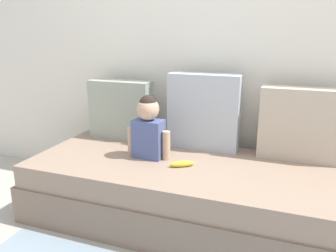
# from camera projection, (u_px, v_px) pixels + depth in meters

# --- Properties ---
(ground_plane) EXTENTS (12.00, 12.00, 0.00)m
(ground_plane) POSITION_uv_depth(u_px,v_px,m) (188.00, 219.00, 2.38)
(ground_plane) COLOR #B2ADA3
(back_wall) EXTENTS (5.45, 0.10, 2.21)m
(back_wall) POSITION_uv_depth(u_px,v_px,m) (213.00, 55.00, 2.61)
(back_wall) COLOR silver
(back_wall) RESTS_ON ground
(couch) EXTENTS (2.25, 0.91, 0.42)m
(couch) POSITION_uv_depth(u_px,v_px,m) (189.00, 193.00, 2.32)
(couch) COLOR #826C5B
(couch) RESTS_ON ground
(throw_pillow_left) EXTENTS (0.52, 0.16, 0.48)m
(throw_pillow_left) POSITION_uv_depth(u_px,v_px,m) (121.00, 110.00, 2.75)
(throw_pillow_left) COLOR #99A393
(throw_pillow_left) RESTS_ON couch
(throw_pillow_center) EXTENTS (0.53, 0.16, 0.56)m
(throw_pillow_center) POSITION_uv_depth(u_px,v_px,m) (204.00, 112.00, 2.51)
(throw_pillow_center) COLOR #B2BCC6
(throw_pillow_center) RESTS_ON couch
(throw_pillow_right) EXTENTS (0.58, 0.16, 0.50)m
(throw_pillow_right) POSITION_uv_depth(u_px,v_px,m) (303.00, 125.00, 2.29)
(throw_pillow_right) COLOR #C1B29E
(throw_pillow_right) RESTS_ON couch
(toddler) EXTENTS (0.32, 0.16, 0.45)m
(toddler) POSITION_uv_depth(u_px,v_px,m) (148.00, 127.00, 2.33)
(toddler) COLOR #4C5B93
(toddler) RESTS_ON couch
(banana) EXTENTS (0.17, 0.13, 0.04)m
(banana) POSITION_uv_depth(u_px,v_px,m) (182.00, 164.00, 2.21)
(banana) COLOR yellow
(banana) RESTS_ON couch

